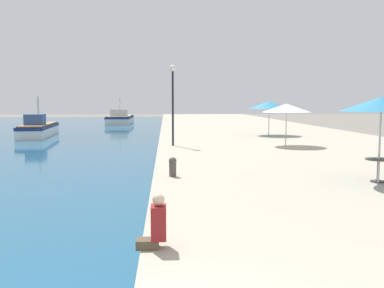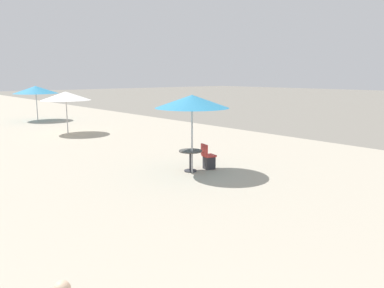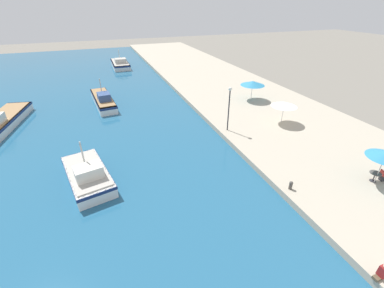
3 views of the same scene
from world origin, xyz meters
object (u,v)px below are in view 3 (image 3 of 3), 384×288
(fishing_boat_distant, at_px, (120,64))
(lamppost, at_px, (229,102))
(fishing_boat_near, at_px, (88,175))
(cafe_umbrella_white, at_px, (284,104))
(fishing_boat_far, at_px, (103,100))
(cafe_umbrella_striped, at_px, (253,83))
(person_at_quay, at_px, (382,272))
(cafe_table, at_px, (375,175))
(mooring_bollard, at_px, (291,185))
(cafe_chair_left, at_px, (383,177))
(fishing_boat_mid, at_px, (1,121))

(fishing_boat_distant, height_order, lamppost, lamppost)
(fishing_boat_near, distance_m, cafe_umbrella_white, 20.49)
(fishing_boat_far, relative_size, cafe_umbrella_white, 3.24)
(fishing_boat_near, height_order, lamppost, lamppost)
(fishing_boat_near, bearing_deg, lamppost, 2.24)
(fishing_boat_near, distance_m, cafe_umbrella_striped, 23.70)
(fishing_boat_near, xyz_separation_m, person_at_quay, (13.14, -13.67, 0.23))
(fishing_boat_far, xyz_separation_m, lamppost, (11.49, -13.66, 2.92))
(cafe_table, distance_m, lamppost, 13.34)
(mooring_bollard, bearing_deg, lamppost, 88.94)
(fishing_boat_far, xyz_separation_m, cafe_table, (17.70, -25.18, 0.36))
(fishing_boat_near, bearing_deg, cafe_umbrella_striped, 14.93)
(cafe_umbrella_white, bearing_deg, cafe_umbrella_striped, 83.45)
(mooring_bollard, bearing_deg, fishing_boat_distant, 98.16)
(cafe_table, distance_m, cafe_chair_left, 0.75)
(cafe_umbrella_white, distance_m, mooring_bollard, 11.86)
(fishing_boat_mid, height_order, fishing_boat_distant, fishing_boat_distant)
(fishing_boat_distant, bearing_deg, cafe_table, -74.68)
(cafe_chair_left, bearing_deg, fishing_boat_near, -99.01)
(fishing_boat_distant, xyz_separation_m, cafe_umbrella_striped, (14.00, -28.08, 2.07))
(cafe_table, xyz_separation_m, person_at_quay, (-6.80, -5.64, -0.12))
(fishing_boat_distant, relative_size, cafe_umbrella_striped, 2.72)
(fishing_boat_distant, relative_size, cafe_umbrella_white, 3.10)
(fishing_boat_far, bearing_deg, cafe_chair_left, -59.63)
(cafe_umbrella_white, xyz_separation_m, cafe_chair_left, (0.48, -11.25, -1.82))
(fishing_boat_mid, distance_m, mooring_bollard, 30.21)
(fishing_boat_near, bearing_deg, fishing_boat_mid, 110.42)
(fishing_boat_mid, height_order, person_at_quay, fishing_boat_mid)
(fishing_boat_far, bearing_deg, fishing_boat_mid, -168.47)
(fishing_boat_distant, relative_size, person_at_quay, 9.00)
(cafe_umbrella_striped, height_order, cafe_chair_left, cafe_umbrella_striped)
(cafe_chair_left, bearing_deg, fishing_boat_distant, -151.23)
(cafe_table, bearing_deg, mooring_bollard, 167.54)
(fishing_boat_far, bearing_deg, fishing_boat_distant, 71.88)
(person_at_quay, bearing_deg, cafe_table, 39.70)
(fishing_boat_far, distance_m, cafe_umbrella_striped, 19.98)
(cafe_table, height_order, lamppost, lamppost)
(cafe_umbrella_striped, bearing_deg, cafe_chair_left, -91.19)
(cafe_table, relative_size, person_at_quay, 0.84)
(cafe_umbrella_striped, distance_m, cafe_table, 18.85)
(fishing_boat_distant, bearing_deg, fishing_boat_mid, -122.33)
(fishing_boat_distant, height_order, cafe_umbrella_striped, fishing_boat_distant)
(cafe_chair_left, height_order, lamppost, lamppost)
(cafe_table, xyz_separation_m, mooring_bollard, (-6.39, 1.41, -0.18))
(fishing_boat_near, relative_size, cafe_umbrella_striped, 2.10)
(person_at_quay, height_order, mooring_bollard, person_at_quay)
(fishing_boat_far, height_order, cafe_umbrella_white, fishing_boat_far)
(lamppost, bearing_deg, cafe_chair_left, -59.39)
(fishing_boat_near, distance_m, lamppost, 14.46)
(cafe_chair_left, relative_size, person_at_quay, 0.95)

